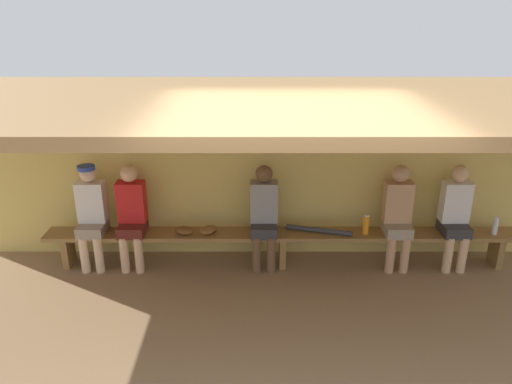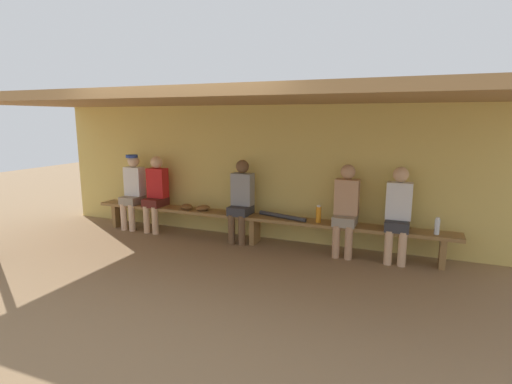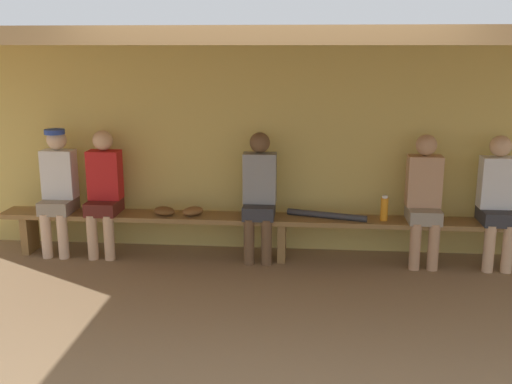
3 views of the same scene
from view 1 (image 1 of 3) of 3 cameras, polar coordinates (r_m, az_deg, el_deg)
ground_plane at (r=5.34m, az=3.58°, el=-16.42°), size 24.00×24.00×0.00m
back_wall at (r=6.58m, az=2.71°, el=2.15°), size 8.00×0.20×2.20m
dugout_roof at (r=5.02m, az=3.67°, el=9.77°), size 8.00×2.80×0.12m
bench at (r=6.44m, az=2.79°, el=-5.17°), size 6.00×0.36×0.46m
player_middle at (r=6.48m, az=-14.11°, el=-2.34°), size 0.34×0.42×1.34m
player_with_sunglasses at (r=6.29m, az=0.68°, el=-2.38°), size 0.34×0.42×1.34m
player_in_blue at (r=6.53m, az=15.50°, el=-2.27°), size 0.34×0.42×1.34m
player_rightmost at (r=6.77m, az=21.38°, el=-2.19°), size 0.34×0.42×1.34m
player_in_red at (r=6.61m, az=-18.34°, el=-2.16°), size 0.34×0.42×1.34m
water_bottle_blue at (r=6.47m, az=12.09°, el=-3.60°), size 0.08×0.08×0.26m
water_bottle_clear at (r=6.99m, az=25.18°, el=-3.46°), size 0.07×0.07×0.23m
baseball_glove_tan at (r=6.41m, az=-8.33°, el=-4.35°), size 0.29×0.26×0.09m
baseball_glove_dark_brown at (r=6.40m, az=-5.62°, el=-4.28°), size 0.29×0.29×0.09m
baseball_bat at (r=6.44m, az=6.90°, el=-4.29°), size 0.82×0.28×0.07m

